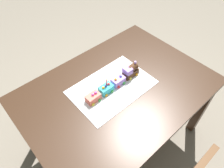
{
  "coord_description": "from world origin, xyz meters",
  "views": [
    {
      "loc": [
        0.69,
        0.7,
        1.91
      ],
      "look_at": [
        0.02,
        -0.04,
        0.77
      ],
      "focal_mm": 33.24,
      "sensor_mm": 36.0,
      "label": 1
    }
  ],
  "objects_px": {
    "cake_locomotive": "(131,71)",
    "cake_car_tanker_turquoise": "(106,89)",
    "birthday_candle": "(106,82)",
    "cake_car_gondola_lavender": "(118,81)",
    "cake_car_hopper_coral": "(93,98)",
    "dining_table": "(118,98)"
  },
  "relations": [
    {
      "from": "cake_locomotive",
      "to": "cake_car_tanker_turquoise",
      "type": "height_order",
      "value": "cake_locomotive"
    },
    {
      "from": "cake_locomotive",
      "to": "birthday_candle",
      "type": "distance_m",
      "value": 0.25
    },
    {
      "from": "cake_car_gondola_lavender",
      "to": "birthday_candle",
      "type": "bearing_deg",
      "value": 0.0
    },
    {
      "from": "cake_car_gondola_lavender",
      "to": "cake_car_hopper_coral",
      "type": "height_order",
      "value": "same"
    },
    {
      "from": "dining_table",
      "to": "cake_car_hopper_coral",
      "type": "relative_size",
      "value": 14.0
    },
    {
      "from": "cake_car_tanker_turquoise",
      "to": "cake_car_hopper_coral",
      "type": "distance_m",
      "value": 0.12
    },
    {
      "from": "dining_table",
      "to": "cake_locomotive",
      "type": "relative_size",
      "value": 10.0
    },
    {
      "from": "cake_car_gondola_lavender",
      "to": "birthday_candle",
      "type": "height_order",
      "value": "birthday_candle"
    },
    {
      "from": "cake_locomotive",
      "to": "cake_car_hopper_coral",
      "type": "distance_m",
      "value": 0.36
    },
    {
      "from": "cake_locomotive",
      "to": "cake_car_hopper_coral",
      "type": "bearing_deg",
      "value": -0.0
    },
    {
      "from": "cake_car_hopper_coral",
      "to": "birthday_candle",
      "type": "height_order",
      "value": "birthday_candle"
    },
    {
      "from": "dining_table",
      "to": "cake_car_gondola_lavender",
      "type": "relative_size",
      "value": 14.0
    },
    {
      "from": "cake_car_tanker_turquoise",
      "to": "cake_locomotive",
      "type": "bearing_deg",
      "value": 180.0
    },
    {
      "from": "dining_table",
      "to": "cake_car_tanker_turquoise",
      "type": "xyz_separation_m",
      "value": [
        0.08,
        -0.04,
        0.14
      ]
    },
    {
      "from": "birthday_candle",
      "to": "cake_car_tanker_turquoise",
      "type": "bearing_deg",
      "value": -0.0
    },
    {
      "from": "cake_car_tanker_turquoise",
      "to": "dining_table",
      "type": "bearing_deg",
      "value": 157.29
    },
    {
      "from": "cake_locomotive",
      "to": "dining_table",
      "type": "bearing_deg",
      "value": 12.19
    },
    {
      "from": "cake_car_gondola_lavender",
      "to": "birthday_candle",
      "type": "distance_m",
      "value": 0.13
    },
    {
      "from": "dining_table",
      "to": "cake_locomotive",
      "type": "bearing_deg",
      "value": -167.81
    },
    {
      "from": "cake_car_hopper_coral",
      "to": "birthday_candle",
      "type": "bearing_deg",
      "value": 180.0
    },
    {
      "from": "cake_car_gondola_lavender",
      "to": "cake_car_tanker_turquoise",
      "type": "distance_m",
      "value": 0.12
    },
    {
      "from": "cake_car_hopper_coral",
      "to": "birthday_candle",
      "type": "distance_m",
      "value": 0.14
    }
  ]
}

